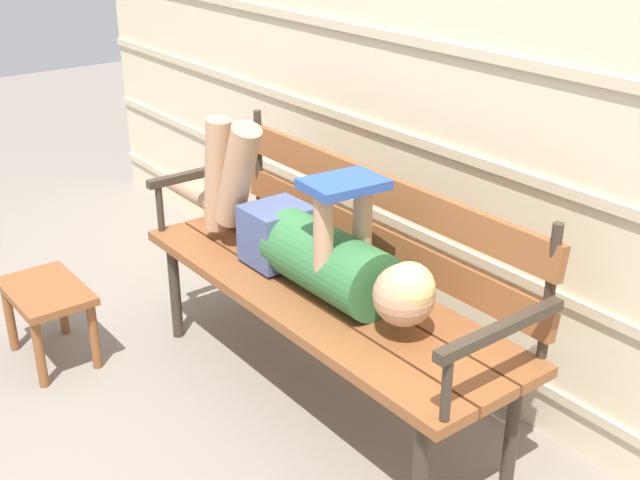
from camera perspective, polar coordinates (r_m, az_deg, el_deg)
name	(u,v)px	position (r m, az deg, el deg)	size (l,w,h in m)	color
ground_plane	(297,408)	(2.95, -1.63, -11.76)	(12.00, 12.00, 0.00)	gray
house_siding	(439,43)	(2.84, 8.41, 13.55)	(5.07, 0.08, 2.44)	beige
park_bench	(336,272)	(2.79, 1.16, -2.28)	(1.61, 0.52, 0.87)	brown
reclining_person	(303,239)	(2.77, -1.20, 0.04)	(1.65, 0.26, 0.52)	#33703D
footstool	(47,303)	(3.27, -18.67, -4.20)	(0.41, 0.26, 0.31)	brown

